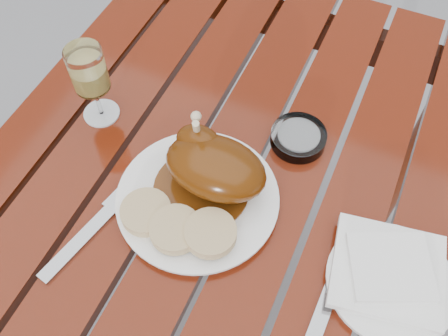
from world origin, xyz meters
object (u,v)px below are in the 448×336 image
Objects in this scene: ashtray at (298,138)px; table at (210,278)px; dinner_plate at (198,199)px; wine_glass at (93,85)px; side_plate at (390,283)px.

table is at bearing -121.57° from ashtray.
dinner_plate is (-0.01, -0.02, 0.38)m from table.
wine_glass is at bearing 158.62° from dinner_plate.
ashtray is (0.10, 0.17, 0.39)m from table.
dinner_plate is at bearing -111.23° from table.
table is 4.53× the size of dinner_plate.
table is 0.38m from dinner_plate.
side_plate is at bearing -42.45° from ashtray.
dinner_plate is at bearing -120.76° from ashtray.
side_plate is at bearing -2.08° from dinner_plate.
ashtray is (0.35, 0.09, -0.07)m from wine_glass.
ashtray is (-0.21, 0.19, 0.00)m from side_plate.
dinner_plate is 0.27m from wine_glass.
wine_glass is 0.82× the size of side_plate.
table is at bearing 175.05° from side_plate.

